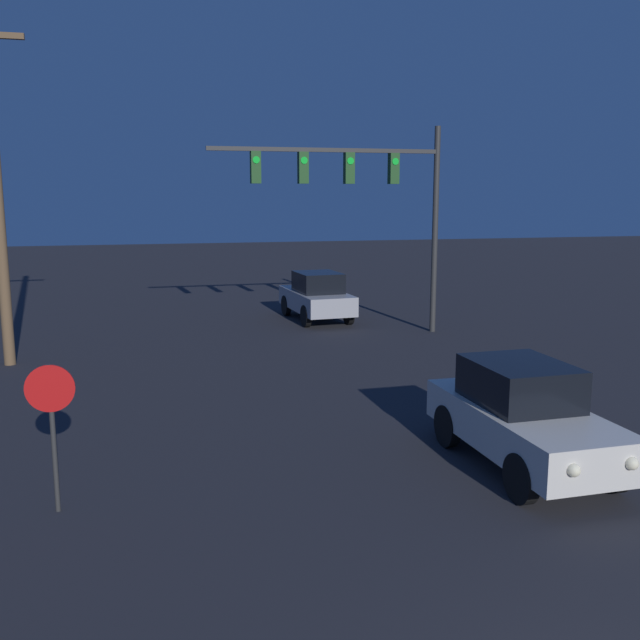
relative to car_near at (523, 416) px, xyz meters
The scene contains 4 objects.
car_near is the anchor object (origin of this frame).
car_far 13.69m from the car_near, 89.69° to the left, with size 1.88×4.00×1.66m.
traffic_signal_mast 11.44m from the car_near, 85.54° to the left, with size 7.01×0.30×6.27m.
stop_sign 6.98m from the car_near, behind, with size 0.64×0.07×2.05m.
Camera 1 is at (-3.82, -3.22, 4.27)m, focal length 40.00 mm.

